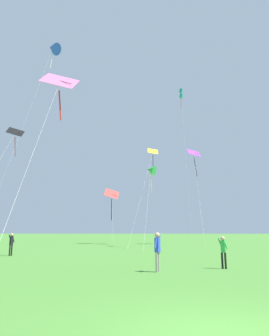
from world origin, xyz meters
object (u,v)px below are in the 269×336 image
kite_blue_delta (53,48)px  person_far_back (11,242)px  kite_red_high (112,199)px  kite_pink_low (59,88)px  person_in_red_shirt (223,249)px  kite_purple_streamer (194,158)px  person_in_blue_jacket (157,248)px  kite_black_large (14,137)px  kite_green_small (151,170)px  kite_teal_box (181,95)px  kite_yellow_diamond (152,157)px

kite_blue_delta → person_far_back: (4.83, -19.37, -28.58)m
person_far_back → kite_red_high: bearing=78.6°
kite_pink_low → person_in_red_shirt: kite_pink_low is taller
kite_purple_streamer → person_far_back: 28.15m
kite_pink_low → person_in_blue_jacket: (6.24, -3.96, -9.94)m
kite_purple_streamer → person_in_blue_jacket: 31.08m
person_in_red_shirt → kite_black_large: bearing=137.1°
kite_green_small → person_in_red_shirt: (3.77, -20.55, -8.04)m
kite_blue_delta → person_far_back: size_ratio=18.98×
kite_pink_low → kite_teal_box: kite_teal_box is taller
kite_pink_low → person_far_back: (-4.50, 4.43, -10.00)m
kite_blue_delta → person_in_red_shirt: bearing=-54.5°
kite_teal_box → person_in_red_shirt: bearing=-91.8°
kite_blue_delta → person_far_back: kite_blue_delta is taller
kite_purple_streamer → kite_black_large: kite_black_large is taller
person_in_blue_jacket → kite_blue_delta: bearing=119.3°
kite_purple_streamer → kite_yellow_diamond: size_ratio=1.01×
kite_purple_streamer → person_in_red_shirt: kite_purple_streamer is taller
kite_red_high → kite_yellow_diamond: 8.66m
person_in_red_shirt → person_in_blue_jacket: 3.52m
kite_pink_low → person_far_back: 11.83m
kite_teal_box → person_in_blue_jacket: kite_teal_box is taller
kite_yellow_diamond → person_in_red_shirt: size_ratio=8.68×
kite_blue_delta → kite_red_high: bearing=13.6°
kite_purple_streamer → kite_blue_delta: bearing=-177.8°
kite_red_high → kite_yellow_diamond: bearing=-24.3°
kite_red_high → person_far_back: bearing=-101.4°
kite_red_high → kite_blue_delta: (-9.19, -2.23, 23.28)m
kite_pink_low → kite_black_large: size_ratio=0.87×
kite_red_high → kite_yellow_diamond: (6.00, -2.70, 5.64)m
kite_yellow_diamond → person_in_red_shirt: (3.59, -25.85, -11.00)m
kite_red_high → kite_purple_streamer: (11.93, -1.41, 5.65)m
person_in_blue_jacket → kite_black_large: bearing=130.0°
person_far_back → kite_green_small: bearing=53.2°
kite_black_large → person_in_blue_jacket: kite_black_large is taller
kite_purple_streamer → kite_black_large: 23.98m
kite_teal_box → person_far_back: bearing=-124.7°
kite_blue_delta → kite_green_small: (15.01, -5.77, -20.60)m
kite_pink_low → kite_blue_delta: size_ratio=0.40×
kite_red_high → kite_teal_box: kite_teal_box is taller
kite_purple_streamer → person_in_red_shirt: 29.38m
kite_yellow_diamond → person_far_back: 24.16m
kite_teal_box → kite_black_large: (-20.95, -9.74, -9.35)m
kite_yellow_diamond → kite_pink_low: bearing=-104.1°
kite_pink_low → kite_purple_streamer: size_ratio=0.93×
kite_black_large → person_in_red_shirt: (20.07, -18.65, -11.89)m
kite_teal_box → person_in_blue_jacket: size_ratio=13.42×
kite_teal_box → kite_green_small: bearing=-120.7°
kite_pink_low → person_in_red_shirt: 14.03m
kite_red_high → person_in_blue_jacket: kite_red_high is taller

